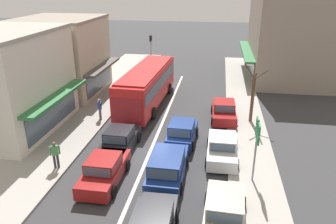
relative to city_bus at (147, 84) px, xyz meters
name	(u,v)px	position (x,y,z in m)	size (l,w,h in m)	color
ground_plane	(148,155)	(1.92, -8.63, -1.88)	(140.00, 140.00, 0.00)	#353538
lane_centre_line	(160,128)	(1.92, -4.63, -1.88)	(0.20, 28.00, 0.01)	silver
sidewalk_left	(82,112)	(-4.88, -2.63, -1.81)	(5.20, 44.00, 0.14)	#A39E96
kerb_right	(245,122)	(8.12, -2.63, -1.82)	(2.80, 44.00, 0.12)	#A39E96
shopfront_corner_near	(8,83)	(-8.25, -6.42, 1.63)	(7.09, 8.51, 7.03)	silver
shopfront_mid_block	(63,57)	(-8.25, 1.95, 1.60)	(7.64, 7.58, 6.98)	beige
building_right_far	(292,34)	(13.41, 11.19, 2.81)	(9.21, 12.66, 9.40)	gray
city_bus	(147,84)	(0.00, 0.00, 0.00)	(3.11, 10.96, 3.23)	red
sedan_behind_bus_near	(105,170)	(0.22, -11.70, -1.22)	(1.92, 4.21, 1.47)	maroon
wagon_behind_bus_mid	(168,167)	(3.48, -10.93, -1.14)	(1.96, 4.51, 1.58)	navy
hatchback_adjacent_lane_trail	(182,133)	(3.76, -6.59, -1.17)	(1.95, 3.77, 1.54)	navy
sedan_adjacent_lane_lead	(120,141)	(0.01, -8.21, -1.22)	(1.96, 4.23, 1.47)	black
parked_sedan_kerb_front	(224,213)	(6.48, -14.14, -1.22)	(2.02, 4.26, 1.47)	#B7B29E
parked_sedan_kerb_second	(222,148)	(6.37, -8.17, -1.22)	(1.90, 4.20, 1.47)	silver
parked_sedan_kerb_third	(224,111)	(6.47, -2.12, -1.22)	(2.01, 4.26, 1.47)	maroon
traffic_light_downstreet	(151,47)	(-1.93, 10.96, 0.97)	(0.33, 0.24, 4.20)	gray
directional_road_sign	(257,136)	(7.99, -10.54, 0.82)	(0.10, 1.40, 3.60)	gray
street_tree_right	(253,96)	(8.47, -2.52, 0.23)	(1.71, 1.73, 4.55)	brown
pedestrian_with_handbag_near	(122,84)	(-2.87, 2.23, -0.81)	(0.41, 0.65, 1.63)	#333338
pedestrian_browsing_midblock	(55,153)	(-2.84, -11.05, -0.81)	(0.50, 0.37, 1.63)	#333338
pedestrian_far_walker	(100,108)	(-2.81, -3.97, -0.81)	(0.39, 0.49, 1.63)	#4C4742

